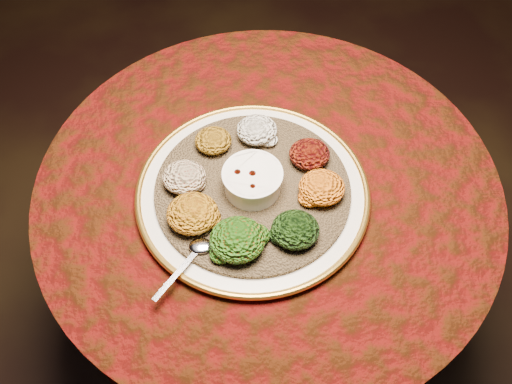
{
  "coord_description": "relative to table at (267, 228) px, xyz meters",
  "views": [
    {
      "loc": [
        -0.07,
        -0.69,
        1.68
      ],
      "look_at": [
        -0.03,
        -0.04,
        0.76
      ],
      "focal_mm": 40.0,
      "sensor_mm": 36.0,
      "label": 1
    }
  ],
  "objects": [
    {
      "name": "stew_bowl",
      "position": [
        -0.03,
        -0.03,
        0.24
      ],
      "size": [
        0.12,
        0.12,
        0.05
      ],
      "color": "white",
      "rests_on": "injera"
    },
    {
      "name": "portion_timatim",
      "position": [
        -0.17,
        -0.01,
        0.23
      ],
      "size": [
        0.09,
        0.08,
        0.04
      ],
      "primitive_type": "ellipsoid",
      "color": "maroon",
      "rests_on": "injera"
    },
    {
      "name": "portion_gomen",
      "position": [
        0.04,
        -0.15,
        0.23
      ],
      "size": [
        0.09,
        0.09,
        0.04
      ],
      "primitive_type": "ellipsoid",
      "color": "black",
      "rests_on": "injera"
    },
    {
      "name": "portion_tikil",
      "position": [
        0.1,
        -0.05,
        0.23
      ],
      "size": [
        0.09,
        0.09,
        0.04
      ],
      "primitive_type": "ellipsoid",
      "color": "#A35F0D",
      "rests_on": "injera"
    },
    {
      "name": "table",
      "position": [
        0.0,
        0.0,
        0.0
      ],
      "size": [
        0.96,
        0.96,
        0.73
      ],
      "color": "black",
      "rests_on": "ground"
    },
    {
      "name": "portion_shiro",
      "position": [
        -0.11,
        0.08,
        0.23
      ],
      "size": [
        0.08,
        0.07,
        0.04
      ],
      "primitive_type": "ellipsoid",
      "color": "#8B5F10",
      "rests_on": "injera"
    },
    {
      "name": "platter",
      "position": [
        -0.03,
        -0.03,
        0.19
      ],
      "size": [
        0.59,
        0.59,
        0.02
      ],
      "rotation": [
        0.0,
        0.0,
        -0.38
      ],
      "color": "silver",
      "rests_on": "table"
    },
    {
      "name": "portion_ayib",
      "position": [
        -0.02,
        0.1,
        0.23
      ],
      "size": [
        0.09,
        0.08,
        0.04
      ],
      "primitive_type": "ellipsoid",
      "color": "white",
      "rests_on": "injera"
    },
    {
      "name": "injera",
      "position": [
        -0.03,
        -0.03,
        0.2
      ],
      "size": [
        0.51,
        0.51,
        0.01
      ],
      "primitive_type": "cylinder",
      "rotation": [
        0.0,
        0.0,
        -0.39
      ],
      "color": "brown",
      "rests_on": "platter"
    },
    {
      "name": "spoon",
      "position": [
        -0.14,
        -0.17,
        0.21
      ],
      "size": [
        0.11,
        0.12,
        0.01
      ],
      "rotation": [
        0.0,
        0.0,
        -2.24
      ],
      "color": "silver",
      "rests_on": "injera"
    },
    {
      "name": "portion_mixveg",
      "position": [
        -0.07,
        -0.16,
        0.23
      ],
      "size": [
        0.1,
        0.1,
        0.05
      ],
      "primitive_type": "ellipsoid",
      "color": "#8C2A09",
      "rests_on": "injera"
    },
    {
      "name": "portion_kitfo",
      "position": [
        0.09,
        0.03,
        0.23
      ],
      "size": [
        0.08,
        0.08,
        0.04
      ],
      "primitive_type": "ellipsoid",
      "color": "black",
      "rests_on": "injera"
    },
    {
      "name": "portion_kik",
      "position": [
        -0.15,
        -0.1,
        0.23
      ],
      "size": [
        0.1,
        0.09,
        0.05
      ],
      "primitive_type": "ellipsoid",
      "color": "#B67610",
      "rests_on": "injera"
    }
  ]
}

